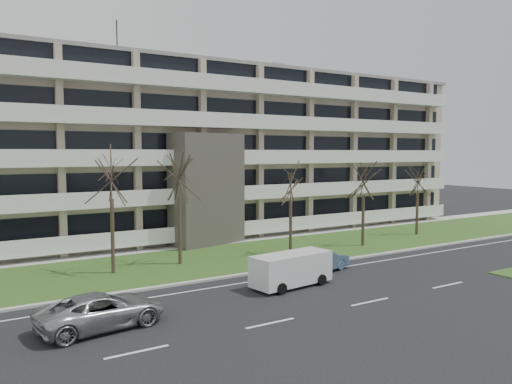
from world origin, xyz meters
TOP-DOWN VIEW (x-y plane):
  - ground at (0.00, 0.00)m, footprint 160.00×160.00m
  - grass_verge at (0.00, 13.00)m, footprint 90.00×10.00m
  - curb at (0.00, 8.00)m, footprint 90.00×0.35m
  - sidewalk at (0.00, 18.50)m, footprint 90.00×2.00m
  - lane_edge_line at (0.00, 6.50)m, footprint 90.00×0.12m
  - apartment_building at (-0.01, 25.32)m, footprint 60.50×15.10m
  - silver_pickup at (-12.43, 3.33)m, footprint 5.69×3.17m
  - blue_sedan at (1.88, 6.28)m, footprint 4.58×2.45m
  - white_van at (-1.59, 4.48)m, footprint 4.97×2.41m
  - tree_2 at (-9.33, 12.61)m, footprint 4.15×4.15m
  - tree_3 at (-4.82, 12.77)m, footprint 4.08×4.08m
  - tree_4 at (3.45, 11.68)m, footprint 3.59×3.59m
  - tree_5 at (10.26, 11.26)m, footprint 3.65×3.65m
  - tree_6 at (18.22, 12.64)m, footprint 3.40×3.40m

SIDE VIEW (x-z plane):
  - ground at x=0.00m, z-range 0.00..0.00m
  - lane_edge_line at x=0.00m, z-range 0.00..0.01m
  - grass_verge at x=0.00m, z-range 0.00..0.06m
  - sidewalk at x=0.00m, z-range 0.00..0.08m
  - curb at x=0.00m, z-range 0.00..0.12m
  - blue_sedan at x=1.88m, z-range 0.00..1.43m
  - silver_pickup at x=-12.43m, z-range 0.00..1.51m
  - white_van at x=-1.59m, z-range 0.18..2.04m
  - tree_6 at x=18.22m, z-range 1.88..8.68m
  - tree_4 at x=3.45m, z-range 1.99..9.17m
  - tree_5 at x=10.26m, z-range 2.02..9.31m
  - tree_3 at x=-4.82m, z-range 2.27..10.43m
  - tree_2 at x=-9.33m, z-range 2.31..10.61m
  - apartment_building at x=-0.01m, z-range -1.76..16.99m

